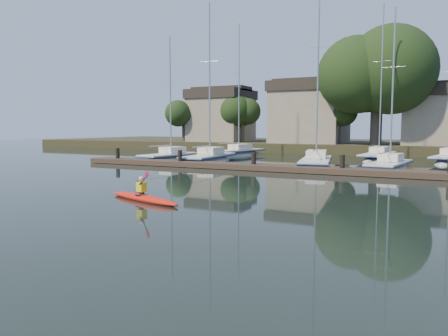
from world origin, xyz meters
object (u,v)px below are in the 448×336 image
at_px(kayak, 143,197).
at_px(sailboat_3, 389,173).
at_px(sailboat_0, 170,163).
at_px(dock, 296,169).
at_px(sailboat_6, 378,161).
at_px(sailboat_1, 209,165).
at_px(sailboat_2, 316,169).
at_px(sailboat_5, 237,157).

relative_size(kayak, sailboat_3, 0.36).
height_order(kayak, sailboat_0, sailboat_0).
height_order(dock, sailboat_0, sailboat_0).
bearing_deg(sailboat_6, sailboat_1, -136.73).
height_order(sailboat_1, sailboat_6, sailboat_6).
bearing_deg(sailboat_6, sailboat_2, -102.87).
bearing_deg(sailboat_3, sailboat_0, -173.49).
relative_size(sailboat_1, sailboat_5, 0.99).
relative_size(dock, sailboat_0, 2.87).
relative_size(sailboat_5, sailboat_6, 0.96).
height_order(sailboat_0, sailboat_1, sailboat_1).
bearing_deg(sailboat_3, sailboat_5, 157.34).
xyz_separation_m(kayak, dock, (1.92, 13.63, 0.04)).
bearing_deg(kayak, sailboat_1, 128.55).
relative_size(sailboat_1, sailboat_2, 0.96).
bearing_deg(sailboat_1, sailboat_0, 176.93).
relative_size(kayak, sailboat_5, 0.30).
xyz_separation_m(kayak, sailboat_6, (5.21, 27.38, -0.34)).
bearing_deg(kayak, sailboat_5, 124.88).
bearing_deg(sailboat_2, kayak, -108.86).
bearing_deg(sailboat_5, sailboat_1, -68.95).
bearing_deg(sailboat_0, sailboat_3, 6.15).
height_order(sailboat_0, sailboat_6, sailboat_6).
relative_size(dock, sailboat_1, 2.39).
relative_size(kayak, sailboat_0, 0.36).
distance_m(sailboat_0, sailboat_2, 12.84).
bearing_deg(dock, sailboat_5, 129.12).
bearing_deg(dock, sailboat_1, 155.60).
distance_m(sailboat_1, sailboat_3, 14.10).
height_order(kayak, sailboat_2, sailboat_2).
bearing_deg(sailboat_2, sailboat_6, 61.26).
height_order(dock, sailboat_6, sailboat_6).
distance_m(dock, sailboat_6, 14.15).
bearing_deg(sailboat_6, sailboat_0, -143.85).
xyz_separation_m(sailboat_2, sailboat_3, (5.07, -0.10, 0.01)).
xyz_separation_m(kayak, sailboat_1, (-6.83, 17.60, -0.36)).
distance_m(kayak, sailboat_3, 18.91).
relative_size(sailboat_3, sailboat_6, 0.80).
bearing_deg(sailboat_1, sailboat_5, 94.72).
bearing_deg(sailboat_2, dock, -105.73).
bearing_deg(sailboat_5, sailboat_0, -93.80).
xyz_separation_m(sailboat_0, sailboat_6, (15.85, 9.90, 0.02)).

